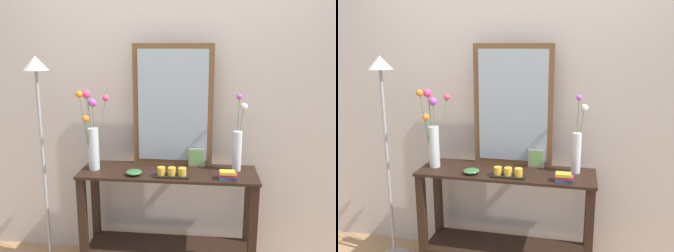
{
  "view_description": "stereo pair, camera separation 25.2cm",
  "coord_description": "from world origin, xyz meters",
  "views": [
    {
      "loc": [
        0.26,
        -2.45,
        1.73
      ],
      "look_at": [
        0.0,
        0.0,
        1.17
      ],
      "focal_mm": 37.96,
      "sensor_mm": 36.0,
      "label": 1
    },
    {
      "loc": [
        0.51,
        -2.41,
        1.73
      ],
      "look_at": [
        0.0,
        0.0,
        1.17
      ],
      "focal_mm": 37.96,
      "sensor_mm": 36.0,
      "label": 2
    }
  ],
  "objects": [
    {
      "name": "mirror_leaning",
      "position": [
        0.02,
        0.16,
        1.29
      ],
      "size": [
        0.6,
        0.03,
        0.92
      ],
      "color": "brown",
      "rests_on": "console_table"
    },
    {
      "name": "picture_frame_small",
      "position": [
        0.21,
        0.13,
        0.9
      ],
      "size": [
        0.12,
        0.01,
        0.14
      ],
      "color": "#B7B2AD",
      "rests_on": "console_table"
    },
    {
      "name": "floor_lamp",
      "position": [
        -0.94,
        -0.02,
        1.12
      ],
      "size": [
        0.24,
        0.24,
        1.66
      ],
      "color": "#9E9EA3",
      "rests_on": "ground"
    },
    {
      "name": "candle_tray",
      "position": [
        0.04,
        -0.11,
        0.86
      ],
      "size": [
        0.24,
        0.09,
        0.07
      ],
      "color": "black",
      "rests_on": "console_table"
    },
    {
      "name": "vase_right",
      "position": [
        0.5,
        0.08,
        1.03
      ],
      "size": [
        0.1,
        0.15,
        0.56
      ],
      "color": "silver",
      "rests_on": "console_table"
    },
    {
      "name": "console_table",
      "position": [
        0.0,
        0.0,
        0.5
      ],
      "size": [
        1.29,
        0.39,
        0.83
      ],
      "color": "black",
      "rests_on": "ground"
    },
    {
      "name": "tall_vase_left",
      "position": [
        -0.56,
        -0.01,
        1.1
      ],
      "size": [
        0.21,
        0.22,
        0.59
      ],
      "color": "silver",
      "rests_on": "console_table"
    },
    {
      "name": "wall_back",
      "position": [
        0.0,
        0.31,
        1.35
      ],
      "size": [
        6.4,
        0.08,
        2.7
      ],
      "primitive_type": "cube",
      "color": "beige",
      "rests_on": "ground"
    },
    {
      "name": "decorative_bowl",
      "position": [
        -0.23,
        -0.1,
        0.85
      ],
      "size": [
        0.12,
        0.12,
        0.04
      ],
      "color": "#38703D",
      "rests_on": "console_table"
    },
    {
      "name": "book_stack",
      "position": [
        0.42,
        -0.11,
        0.86
      ],
      "size": [
        0.13,
        0.08,
        0.06
      ],
      "color": "#2D519E",
      "rests_on": "console_table"
    }
  ]
}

